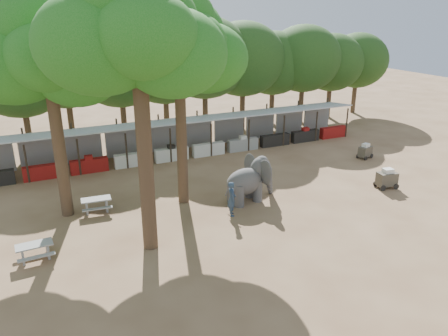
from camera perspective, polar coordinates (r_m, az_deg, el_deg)
name	(u,v)px	position (r m, az deg, el deg)	size (l,w,h in m)	color
ground	(289,239)	(20.72, 8.44, -9.15)	(100.00, 100.00, 0.00)	brown
vendor_stalls	(186,139)	(31.83, -5.05, 3.85)	(28.00, 2.99, 2.80)	#9B9CA1
yard_tree_left	(43,52)	(22.26, -22.59, 13.86)	(7.10, 6.90, 11.02)	#332316
yard_tree_center	(132,32)	(17.66, -11.91, 16.97)	(7.10, 6.90, 12.04)	#332316
yard_tree_back	(174,41)	(22.36, -6.51, 16.12)	(7.10, 6.90, 11.36)	#332316
backdrop_trees	(162,69)	(35.76, -8.17, 12.62)	(46.46, 5.95, 8.33)	#332316
elephant	(250,180)	(24.01, 3.47, -1.51)	(3.26, 2.44, 2.44)	#3F3D3C
handler	(232,199)	(22.34, 1.03, -4.03)	(0.66, 0.44, 1.83)	#26384C
picnic_table_near	(35,250)	(20.37, -23.48, -9.74)	(1.55, 1.41, 0.74)	gray
picnic_table_far	(96,203)	(23.81, -16.33, -4.43)	(1.61, 1.48, 0.75)	gray
cart_front	(387,178)	(27.57, 20.50, -1.28)	(1.35, 0.99, 1.21)	#393228
cart_back	(365,151)	(32.63, 17.97, 2.13)	(1.25, 1.00, 1.07)	#393228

